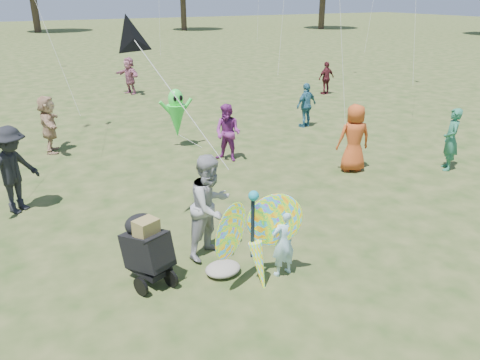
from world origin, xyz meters
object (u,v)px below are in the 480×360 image
at_px(crowd_j, 129,76).
at_px(alien_kite, 177,115).
at_px(crowd_b, 13,170).
at_px(crowd_e, 228,133).
at_px(adult_man, 211,206).
at_px(child_girl, 283,242).
at_px(jogging_stroller, 146,245).
at_px(crowd_f, 451,139).
at_px(crowd_c, 306,105).
at_px(crowd_a, 354,138).
at_px(crowd_d, 49,124).
at_px(crowd_h, 326,78).
at_px(butterfly_kite, 255,238).

xyz_separation_m(crowd_j, alien_kite, (-0.96, -8.45, 0.15)).
distance_m(crowd_b, crowd_e, 5.39).
height_order(adult_man, alien_kite, adult_man).
distance_m(child_girl, jogging_stroller, 2.17).
bearing_deg(crowd_f, crowd_c, -131.70).
distance_m(crowd_j, jogging_stroller, 15.21).
bearing_deg(child_girl, crowd_a, -146.53).
relative_size(crowd_a, crowd_d, 1.06).
bearing_deg(crowd_h, adult_man, 40.27).
bearing_deg(jogging_stroller, crowd_f, -13.76).
height_order(crowd_c, crowd_d, crowd_d).
height_order(crowd_f, jogging_stroller, crowd_f).
height_order(crowd_b, butterfly_kite, crowd_b).
height_order(crowd_c, alien_kite, alien_kite).
bearing_deg(crowd_h, crowd_b, 22.73).
height_order(crowd_e, crowd_j, crowd_j).
bearing_deg(alien_kite, crowd_f, -42.59).
bearing_deg(alien_kite, crowd_h, 25.70).
height_order(crowd_d, crowd_f, crowd_d).
bearing_deg(alien_kite, jogging_stroller, -115.01).
height_order(crowd_f, butterfly_kite, butterfly_kite).
bearing_deg(crowd_c, crowd_b, 4.27).
xyz_separation_m(crowd_a, butterfly_kite, (-4.73, -3.23, -0.06)).
height_order(crowd_h, jogging_stroller, crowd_h).
bearing_deg(child_girl, jogging_stroller, -28.92).
bearing_deg(child_girl, crowd_e, -111.68).
height_order(adult_man, butterfly_kite, adult_man).
distance_m(adult_man, crowd_h, 14.62).
bearing_deg(butterfly_kite, crowd_h, 48.17).
relative_size(child_girl, crowd_c, 0.79).
height_order(crowd_c, butterfly_kite, butterfly_kite).
xyz_separation_m(child_girl, crowd_b, (-3.59, 4.62, 0.33)).
xyz_separation_m(jogging_stroller, alien_kite, (2.92, 6.26, 0.36)).
xyz_separation_m(crowd_h, alien_kite, (-8.72, -4.20, 0.25)).
distance_m(crowd_e, crowd_h, 9.93).
relative_size(crowd_a, crowd_b, 0.94).
relative_size(crowd_b, crowd_d, 1.12).
height_order(crowd_b, crowd_f, crowd_b).
height_order(crowd_b, alien_kite, crowd_b).
bearing_deg(crowd_j, crowd_a, -10.88).
bearing_deg(crowd_f, crowd_d, -86.29).
bearing_deg(crowd_d, crowd_c, -89.79).
height_order(crowd_a, jogging_stroller, crowd_a).
relative_size(child_girl, alien_kite, 0.68).
distance_m(adult_man, crowd_c, 8.86).
xyz_separation_m(crowd_d, alien_kite, (3.38, -1.28, 0.15)).
bearing_deg(crowd_e, jogging_stroller, -75.23).
height_order(crowd_d, butterfly_kite, crowd_d).
height_order(crowd_a, alien_kite, crowd_a).
distance_m(crowd_a, crowd_b, 7.93).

